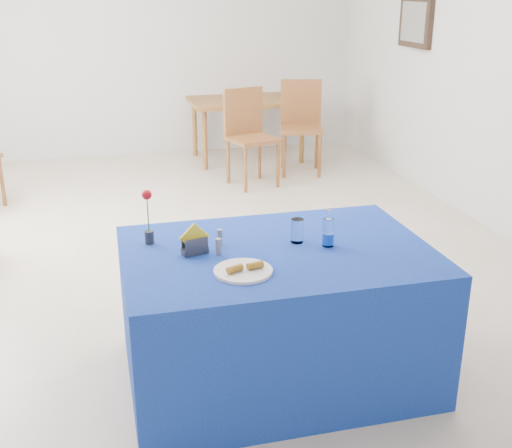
# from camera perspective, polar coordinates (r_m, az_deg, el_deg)

# --- Properties ---
(floor) EXTENTS (7.00, 7.00, 0.00)m
(floor) POSITION_cam_1_polar(r_m,az_deg,el_deg) (5.27, -3.60, -2.52)
(floor) COLOR beige
(floor) RESTS_ON ground
(room_shell) EXTENTS (7.00, 7.00, 7.00)m
(room_shell) POSITION_cam_1_polar(r_m,az_deg,el_deg) (4.87, -4.06, 16.81)
(room_shell) COLOR silver
(room_shell) RESTS_ON ground
(picture_frame) EXTENTS (0.06, 0.64, 0.52)m
(picture_frame) POSITION_cam_1_polar(r_m,az_deg,el_deg) (7.21, 14.03, 17.03)
(picture_frame) COLOR black
(picture_frame) RESTS_ON room_shell
(picture_art) EXTENTS (0.02, 0.52, 0.40)m
(picture_art) POSITION_cam_1_polar(r_m,az_deg,el_deg) (7.20, 13.85, 17.05)
(picture_art) COLOR #998C66
(picture_art) RESTS_ON room_shell
(plate) EXTENTS (0.28, 0.28, 0.01)m
(plate) POSITION_cam_1_polar(r_m,az_deg,el_deg) (3.07, -1.16, -4.20)
(plate) COLOR silver
(plate) RESTS_ON blue_table
(drinking_glass) EXTENTS (0.07, 0.07, 0.13)m
(drinking_glass) POSITION_cam_1_polar(r_m,az_deg,el_deg) (3.42, 3.68, -0.60)
(drinking_glass) COLOR white
(drinking_glass) RESTS_ON blue_table
(salt_shaker) EXTENTS (0.03, 0.03, 0.08)m
(salt_shaker) POSITION_cam_1_polar(r_m,az_deg,el_deg) (3.27, -3.36, -1.99)
(salt_shaker) COLOR slate
(salt_shaker) RESTS_ON blue_table
(pepper_shaker) EXTENTS (0.03, 0.03, 0.08)m
(pepper_shaker) POSITION_cam_1_polar(r_m,az_deg,el_deg) (3.39, -3.24, -1.17)
(pepper_shaker) COLOR slate
(pepper_shaker) RESTS_ON blue_table
(blue_table) EXTENTS (1.60, 1.10, 0.76)m
(blue_table) POSITION_cam_1_polar(r_m,az_deg,el_deg) (3.50, 1.86, -8.01)
(blue_table) COLOR navy
(blue_table) RESTS_ON floor
(water_bottle) EXTENTS (0.06, 0.06, 0.21)m
(water_bottle) POSITION_cam_1_polar(r_m,az_deg,el_deg) (3.38, 6.43, -0.81)
(water_bottle) COLOR white
(water_bottle) RESTS_ON blue_table
(napkin_holder) EXTENTS (0.15, 0.09, 0.17)m
(napkin_holder) POSITION_cam_1_polar(r_m,az_deg,el_deg) (3.28, -5.47, -1.85)
(napkin_holder) COLOR #343439
(napkin_holder) RESTS_ON blue_table
(rose_vase) EXTENTS (0.05, 0.05, 0.30)m
(rose_vase) POSITION_cam_1_polar(r_m,az_deg,el_deg) (3.41, -9.57, 0.59)
(rose_vase) COLOR #26262B
(rose_vase) RESTS_ON blue_table
(oak_table) EXTENTS (1.40, 0.91, 0.76)m
(oak_table) POSITION_cam_1_polar(r_m,az_deg,el_deg) (8.00, -0.81, 10.51)
(oak_table) COLOR olive
(oak_table) RESTS_ON floor
(chair_bg_left) EXTENTS (0.57, 0.57, 1.03)m
(chair_bg_left) POSITION_cam_1_polar(r_m,az_deg,el_deg) (6.98, -0.68, 8.37)
(chair_bg_left) COLOR #985C2C
(chair_bg_left) RESTS_ON floor
(chair_bg_right) EXTENTS (0.57, 0.57, 1.05)m
(chair_bg_right) POSITION_cam_1_polar(r_m,az_deg,el_deg) (7.49, 4.03, 9.23)
(chair_bg_right) COLOR #985C2C
(chair_bg_right) RESTS_ON floor
(banana_pieces) EXTENTS (0.19, 0.08, 0.03)m
(banana_pieces) POSITION_cam_1_polar(r_m,az_deg,el_deg) (3.05, -0.97, -3.84)
(banana_pieces) COLOR gold
(banana_pieces) RESTS_ON plate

